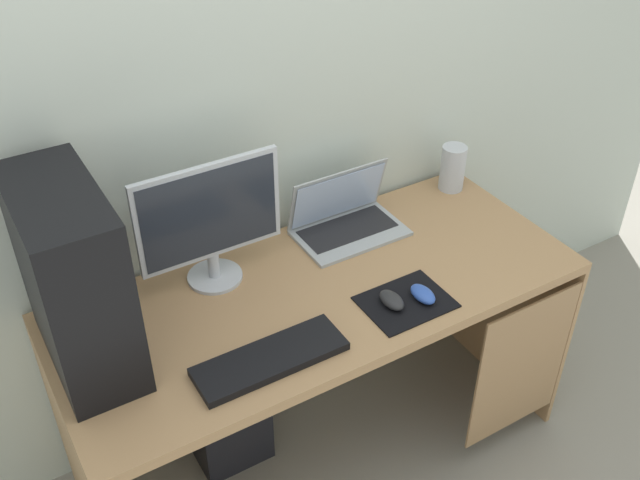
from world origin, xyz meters
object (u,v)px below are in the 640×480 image
at_px(mouse_right, 423,294).
at_px(subwoofer, 226,423).
at_px(keyboard, 270,359).
at_px(mouse_left, 392,300).
at_px(speaker, 453,168).
at_px(monitor, 210,221).
at_px(laptop, 346,220).
at_px(pc_tower, 74,280).

xyz_separation_m(mouse_right, subwoofer, (-0.52, 0.38, -0.65)).
distance_m(keyboard, mouse_left, 0.41).
bearing_deg(speaker, monitor, -177.11).
bearing_deg(laptop, keyboard, -140.49).
relative_size(pc_tower, laptop, 1.45).
relative_size(speaker, subwoofer, 0.68).
bearing_deg(keyboard, mouse_left, 2.78).
bearing_deg(speaker, mouse_right, -136.34).
bearing_deg(pc_tower, mouse_right, -17.25).
height_order(pc_tower, mouse_left, pc_tower).
bearing_deg(mouse_right, monitor, 140.38).
distance_m(monitor, mouse_left, 0.58).
distance_m(laptop, mouse_left, 0.41).
height_order(keyboard, subwoofer, keyboard).
height_order(mouse_left, subwoofer, mouse_left).
bearing_deg(keyboard, speaker, 24.48).
height_order(mouse_left, mouse_right, same).
bearing_deg(laptop, mouse_right, -89.65).
xyz_separation_m(monitor, mouse_left, (0.39, -0.38, -0.20)).
distance_m(laptop, speaker, 0.48).
relative_size(monitor, subwoofer, 1.78).
xyz_separation_m(laptop, subwoofer, (-0.51, -0.04, -0.67)).
relative_size(laptop, mouse_right, 3.74).
xyz_separation_m(monitor, subwoofer, (-0.03, -0.02, -0.84)).
xyz_separation_m(pc_tower, monitor, (0.42, 0.12, -0.04)).
xyz_separation_m(monitor, mouse_right, (0.49, -0.40, -0.20)).
distance_m(monitor, speaker, 0.97).
bearing_deg(subwoofer, keyboard, -88.52).
bearing_deg(mouse_left, pc_tower, 162.46).
bearing_deg(laptop, mouse_left, -103.12).
xyz_separation_m(mouse_left, mouse_right, (0.09, -0.03, 0.00)).
distance_m(speaker, mouse_right, 0.66).
bearing_deg(mouse_left, laptop, 76.88).
height_order(monitor, mouse_left, monitor).
xyz_separation_m(pc_tower, laptop, (0.91, 0.14, -0.22)).
distance_m(speaker, mouse_left, 0.71).
distance_m(pc_tower, monitor, 0.44).
distance_m(keyboard, subwoofer, 0.74).
xyz_separation_m(keyboard, subwoofer, (-0.01, 0.37, -0.64)).
bearing_deg(pc_tower, keyboard, -34.62).
bearing_deg(mouse_left, mouse_right, -14.74).
bearing_deg(pc_tower, subwoofer, 13.77).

